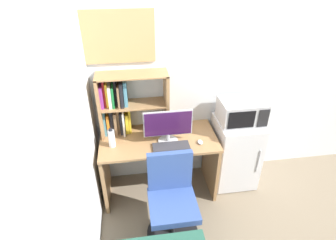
% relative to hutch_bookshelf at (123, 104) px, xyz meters
% --- Properties ---
extents(wall_back, '(6.40, 0.04, 2.60)m').
position_rel_hutch_bookshelf_xyz_m(wall_back, '(1.66, 0.14, 0.17)').
color(wall_back, silver).
rests_on(wall_back, ground_plane).
extents(wall_left, '(0.04, 4.40, 2.60)m').
position_rel_hutch_bookshelf_xyz_m(wall_left, '(-0.36, -1.48, 0.17)').
color(wall_left, silver).
rests_on(wall_left, ground_plane).
extents(desk, '(1.28, 0.64, 0.78)m').
position_rel_hutch_bookshelf_xyz_m(desk, '(0.36, -0.20, -0.59)').
color(desk, '#997047').
rests_on(desk, ground_plane).
extents(hutch_bookshelf, '(0.74, 0.27, 0.70)m').
position_rel_hutch_bookshelf_xyz_m(hutch_bookshelf, '(0.00, 0.00, 0.00)').
color(hutch_bookshelf, '#997047').
rests_on(hutch_bookshelf, desk).
extents(monitor, '(0.52, 0.21, 0.38)m').
position_rel_hutch_bookshelf_xyz_m(monitor, '(0.45, -0.27, -0.15)').
color(monitor, '#B7B7BC').
rests_on(monitor, desk).
extents(keyboard, '(0.39, 0.15, 0.02)m').
position_rel_hutch_bookshelf_xyz_m(keyboard, '(0.47, -0.37, -0.34)').
color(keyboard, '#333338').
rests_on(keyboard, desk).
extents(computer_mouse, '(0.06, 0.08, 0.03)m').
position_rel_hutch_bookshelf_xyz_m(computer_mouse, '(0.79, -0.35, -0.34)').
color(computer_mouse, silver).
rests_on(computer_mouse, desk).
extents(water_bottle, '(0.07, 0.07, 0.22)m').
position_rel_hutch_bookshelf_xyz_m(water_bottle, '(-0.14, -0.26, -0.25)').
color(water_bottle, silver).
rests_on(water_bottle, desk).
extents(mini_fridge, '(0.52, 0.52, 0.89)m').
position_rel_hutch_bookshelf_xyz_m(mini_fridge, '(1.30, -0.15, -0.69)').
color(mini_fridge, silver).
rests_on(mini_fridge, ground_plane).
extents(microwave, '(0.49, 0.37, 0.26)m').
position_rel_hutch_bookshelf_xyz_m(microwave, '(1.30, -0.14, -0.11)').
color(microwave, '#ADADB2').
rests_on(microwave, mini_fridge).
extents(desk_chair, '(0.53, 0.53, 0.92)m').
position_rel_hutch_bookshelf_xyz_m(desk_chair, '(0.41, -0.79, -0.74)').
color(desk_chair, black).
rests_on(desk_chair, ground_plane).
extents(wall_corkboard, '(0.75, 0.02, 0.52)m').
position_rel_hutch_bookshelf_xyz_m(wall_corkboard, '(-0.00, 0.11, 0.69)').
color(wall_corkboard, tan).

